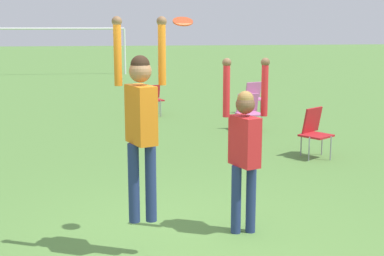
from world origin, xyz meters
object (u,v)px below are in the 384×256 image
object	(u,v)px
camping_chair_2	(314,129)
camping_chair_4	(249,109)
person_jumping	(141,116)
person_defending	(245,142)
camping_chair_0	(255,95)
camping_chair_3	(151,97)
frisbee	(183,21)

from	to	relation	value
camping_chair_2	camping_chair_4	size ratio (longest dim) A/B	1.08
person_jumping	person_defending	world-z (taller)	person_jumping
camping_chair_0	camping_chair_3	size ratio (longest dim) A/B	1.08
person_jumping	camping_chair_2	xyz separation A→B (m)	(3.49, 3.98, -1.01)
person_jumping	camping_chair_0	distance (m)	9.89
camping_chair_4	camping_chair_3	bearing A→B (deg)	-60.71
camping_chair_0	camping_chair_2	xyz separation A→B (m)	(-0.22, -5.12, 0.02)
person_jumping	camping_chair_4	distance (m)	7.43
person_jumping	camping_chair_0	world-z (taller)	person_jumping
frisbee	camping_chair_3	bearing A→B (deg)	88.08
person_defending	camping_chair_3	size ratio (longest dim) A/B	2.58
frisbee	camping_chair_2	bearing A→B (deg)	50.39
frisbee	camping_chair_4	bearing A→B (deg)	69.07
camping_chair_3	frisbee	bearing A→B (deg)	66.93
camping_chair_3	camping_chair_4	size ratio (longest dim) A/B	0.95
person_defending	camping_chair_4	bearing A→B (deg)	143.79
camping_chair_0	camping_chair_4	xyz separation A→B (m)	(-0.78, -2.36, -0.02)
frisbee	camping_chair_0	size ratio (longest dim) A/B	0.25
person_defending	camping_chair_0	distance (m)	9.00
person_jumping	camping_chair_4	world-z (taller)	person_jumping
frisbee	camping_chair_2	world-z (taller)	frisbee
person_jumping	camping_chair_3	xyz separation A→B (m)	(0.79, 9.27, -1.05)
camping_chair_0	person_defending	bearing A→B (deg)	52.53
camping_chair_4	frisbee	bearing A→B (deg)	58.12
frisbee	camping_chair_0	xyz separation A→B (m)	(3.22, 8.75, -2.00)
person_defending	camping_chair_2	distance (m)	4.21
camping_chair_0	camping_chair_4	world-z (taller)	camping_chair_0
camping_chair_2	camping_chair_4	distance (m)	2.82
camping_chair_3	camping_chair_4	world-z (taller)	camping_chair_4
person_jumping	camping_chair_3	bearing A→B (deg)	-25.95
camping_chair_4	person_defending	bearing A→B (deg)	63.92
person_defending	camping_chair_2	xyz separation A→B (m)	(2.25, 3.51, -0.58)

